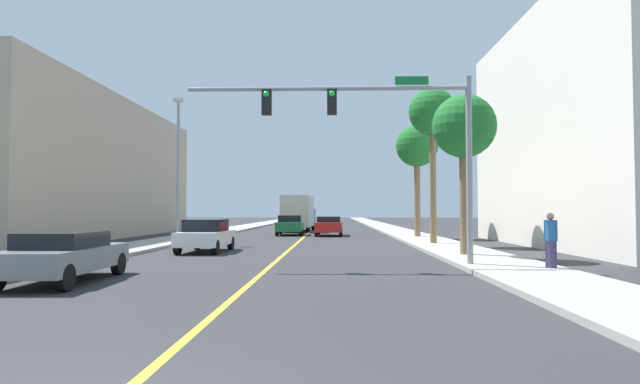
# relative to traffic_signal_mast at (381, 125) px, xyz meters

# --- Properties ---
(ground) EXTENTS (192.00, 192.00, 0.00)m
(ground) POSITION_rel_traffic_signal_mast_xyz_m (-3.70, 29.30, -4.68)
(ground) COLOR #2D2D30
(sidewalk_left) EXTENTS (3.02, 168.00, 0.15)m
(sidewalk_left) POSITION_rel_traffic_signal_mast_xyz_m (-11.38, 29.30, -4.61)
(sidewalk_left) COLOR #9E9B93
(sidewalk_left) RESTS_ON ground
(sidewalk_right) EXTENTS (3.02, 168.00, 0.15)m
(sidewalk_right) POSITION_rel_traffic_signal_mast_xyz_m (3.98, 29.30, -4.61)
(sidewalk_right) COLOR #9E9B93
(sidewalk_right) RESTS_ON ground
(lane_marking_center) EXTENTS (0.16, 144.00, 0.01)m
(lane_marking_center) POSITION_rel_traffic_signal_mast_xyz_m (-3.70, 29.30, -4.68)
(lane_marking_center) COLOR yellow
(lane_marking_center) RESTS_ON ground
(building_left_near) EXTENTS (12.42, 27.28, 9.64)m
(building_left_near) POSITION_rel_traffic_signal_mast_xyz_m (-22.09, 18.97, 0.14)
(building_left_near) COLOR tan
(building_left_near) RESTS_ON ground
(traffic_signal_mast) EXTENTS (9.39, 0.36, 6.15)m
(traffic_signal_mast) POSITION_rel_traffic_signal_mast_xyz_m (0.00, 0.00, 0.00)
(traffic_signal_mast) COLOR gray
(traffic_signal_mast) RESTS_ON sidewalk_right
(street_lamp) EXTENTS (0.56, 0.28, 8.09)m
(street_lamp) POSITION_rel_traffic_signal_mast_xyz_m (-10.37, 11.86, -0.06)
(street_lamp) COLOR gray
(street_lamp) RESTS_ON sidewalk_left
(palm_near) EXTENTS (2.53, 2.53, 6.36)m
(palm_near) POSITION_rel_traffic_signal_mast_xyz_m (3.63, 3.67, 0.43)
(palm_near) COLOR brown
(palm_near) RESTS_ON sidewalk_right
(palm_mid) EXTENTS (2.57, 2.57, 8.35)m
(palm_mid) POSITION_rel_traffic_signal_mast_xyz_m (3.75, 10.86, 2.36)
(palm_mid) COLOR brown
(palm_mid) RESTS_ON sidewalk_right
(palm_far) EXTENTS (2.86, 2.86, 7.57)m
(palm_far) POSITION_rel_traffic_signal_mast_xyz_m (4.05, 18.05, 1.48)
(palm_far) COLOR brown
(palm_far) RESTS_ON sidewalk_right
(car_red) EXTENTS (2.05, 4.21, 1.44)m
(car_red) POSITION_rel_traffic_signal_mast_xyz_m (-1.95, 21.63, -3.93)
(car_red) COLOR red
(car_red) RESTS_ON ground
(car_black) EXTENTS (1.91, 4.07, 1.38)m
(car_black) POSITION_rel_traffic_signal_mast_xyz_m (-4.65, 42.03, -3.98)
(car_black) COLOR black
(car_black) RESTS_ON ground
(car_gray) EXTENTS (1.96, 4.35, 1.31)m
(car_gray) POSITION_rel_traffic_signal_mast_xyz_m (-8.62, -3.61, -3.97)
(car_gray) COLOR slate
(car_gray) RESTS_ON ground
(car_green) EXTENTS (2.01, 4.16, 1.51)m
(car_green) POSITION_rel_traffic_signal_mast_xyz_m (-4.93, 22.44, -3.91)
(car_green) COLOR #196638
(car_green) RESTS_ON ground
(car_white) EXTENTS (1.92, 4.08, 1.48)m
(car_white) POSITION_rel_traffic_signal_mast_xyz_m (-7.37, 6.32, -3.91)
(car_white) COLOR white
(car_white) RESTS_ON ground
(delivery_truck) EXTENTS (2.72, 8.33, 3.18)m
(delivery_truck) POSITION_rel_traffic_signal_mast_xyz_m (-4.78, 29.82, -2.99)
(delivery_truck) COLOR #194799
(delivery_truck) RESTS_ON ground
(pedestrian) EXTENTS (0.38, 0.38, 1.65)m
(pedestrian) POSITION_rel_traffic_signal_mast_xyz_m (4.99, -1.14, -3.71)
(pedestrian) COLOR #3F3859
(pedestrian) RESTS_ON sidewalk_right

